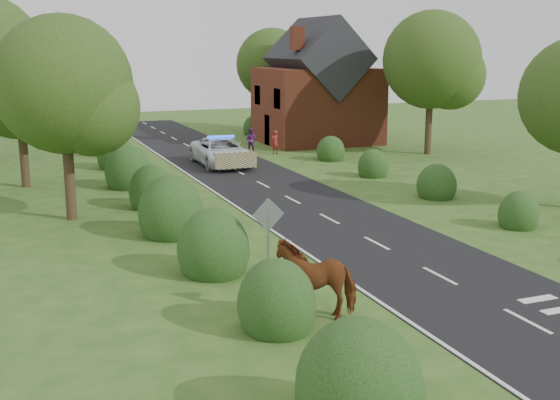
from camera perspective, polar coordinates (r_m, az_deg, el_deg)
name	(u,v)px	position (r m, az deg, el deg)	size (l,w,h in m)	color
ground	(440,276)	(22.73, 12.84, -6.07)	(120.00, 120.00, 0.00)	#2C561E
road	(270,188)	(35.66, -0.84, 0.97)	(6.00, 70.00, 0.02)	black
road_markings	(254,198)	(33.21, -2.14, 0.13)	(4.96, 70.00, 0.01)	white
hedgerow_left	(156,197)	(30.61, -10.06, 0.27)	(2.75, 50.41, 3.00)	#143510
hedgerow_right	(422,182)	(35.19, 11.49, 1.46)	(2.10, 45.78, 2.10)	#143510
tree_left_a	(71,90)	(29.69, -16.66, 8.53)	(5.74, 5.60, 8.38)	#332316
tree_left_b	(24,88)	(37.59, -20.09, 8.56)	(5.74, 5.60, 8.07)	#332316
tree_left_d	(28,65)	(57.57, -19.83, 10.26)	(6.15, 6.00, 8.89)	#332316
tree_right_b	(437,64)	(47.70, 12.60, 10.74)	(6.56, 6.40, 9.40)	#332316
tree_right_c	(276,67)	(59.62, -0.35, 10.74)	(6.15, 6.00, 8.58)	#332316
road_sign	(268,225)	(21.71, -0.95, -2.08)	(1.06, 0.08, 2.53)	gray
house	(317,91)	(52.56, 3.04, 8.80)	(8.00, 7.40, 9.17)	brown
cow	(316,283)	(18.93, 2.95, -6.76)	(1.30, 2.47, 1.75)	#581F0B
police_van	(221,152)	(42.63, -4.80, 3.93)	(2.84, 6.06, 1.81)	silver
pedestrian_red	(275,142)	(47.03, -0.41, 4.72)	(0.58, 0.38, 1.58)	maroon
pedestrian_purple	(251,140)	(48.11, -2.38, 4.91)	(0.79, 0.61, 1.62)	#5F216A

